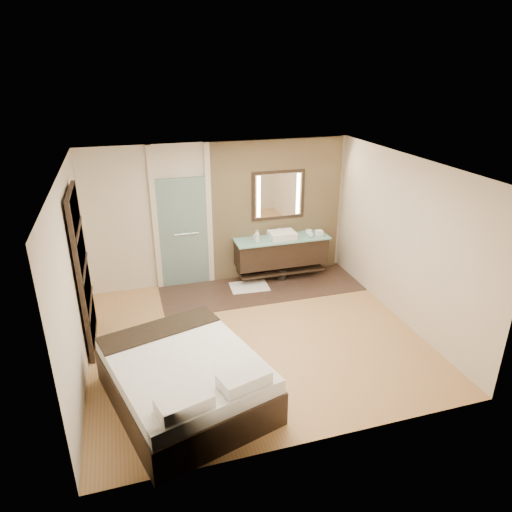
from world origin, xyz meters
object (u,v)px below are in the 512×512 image
object	(u,v)px
vanity	(281,251)
bed	(186,379)
waste_bin	(281,274)
mirror_unit	(278,195)

from	to	relation	value
vanity	bed	world-z (taller)	vanity
waste_bin	bed	bearing A→B (deg)	-127.94
bed	waste_bin	bearing A→B (deg)	35.94
vanity	mirror_unit	bearing A→B (deg)	90.00
vanity	bed	distance (m)	3.88
waste_bin	mirror_unit	bearing A→B (deg)	88.17
mirror_unit	bed	xyz separation A→B (m)	(-2.35, -3.31, -1.32)
mirror_unit	waste_bin	world-z (taller)	mirror_unit
mirror_unit	bed	world-z (taller)	mirror_unit
mirror_unit	bed	distance (m)	4.27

